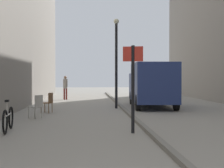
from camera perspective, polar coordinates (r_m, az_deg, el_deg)
name	(u,v)px	position (r m, az deg, el deg)	size (l,w,h in m)	color
ground_plane	(93,115)	(14.63, -3.23, -5.35)	(80.00, 80.00, 0.00)	gray
kerb_strip	(129,114)	(14.73, 2.96, -5.07)	(0.16, 40.00, 0.12)	slate
pedestrian_main_foreground	(65,86)	(24.91, -7.94, -0.32)	(0.33, 0.26, 1.75)	maroon
delivery_van	(152,84)	(18.53, 6.79, 0.02)	(2.35, 5.53, 2.40)	navy
street_sign_post	(133,81)	(9.94, 3.58, 0.49)	(0.59, 0.18, 2.60)	black
lamp_post	(116,57)	(17.83, 0.73, 4.59)	(0.28, 0.28, 4.76)	black
bicycle_leaning	(8,119)	(10.78, -17.25, -5.71)	(0.18, 1.77, 0.98)	black
cafe_chair_near_window	(37,105)	(13.82, -12.69, -3.48)	(0.61, 0.61, 0.94)	#B7B2A8
cafe_chair_by_doorway	(48,101)	(15.80, -10.77, -2.89)	(0.56, 0.56, 0.94)	brown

